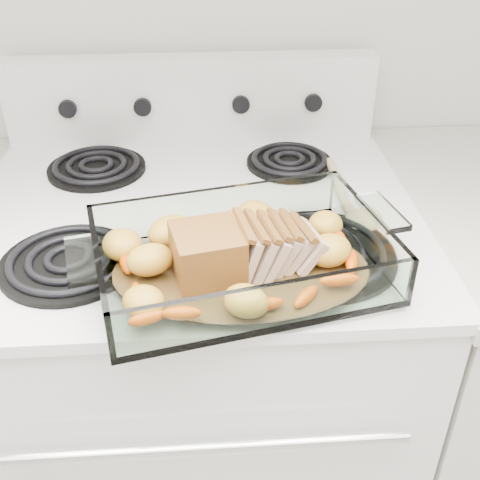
{
  "coord_description": "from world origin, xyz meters",
  "views": [
    {
      "loc": [
        0.02,
        0.74,
        1.47
      ],
      "look_at": [
        0.07,
        1.46,
        0.99
      ],
      "focal_mm": 45.0,
      "sensor_mm": 36.0,
      "label": 1
    }
  ],
  "objects": [
    {
      "name": "roast_vegetables",
      "position": [
        0.06,
        1.48,
        0.97
      ],
      "size": [
        0.36,
        0.2,
        0.04
      ],
      "rotation": [
        0.0,
        0.0,
        0.24
      ],
      "color": "#CE5300",
      "rests_on": "baking_dish"
    },
    {
      "name": "baking_dish",
      "position": [
        0.07,
        1.44,
        0.96
      ],
      "size": [
        0.4,
        0.27,
        0.08
      ],
      "rotation": [
        0.0,
        0.0,
        0.21
      ],
      "color": "silver",
      "rests_on": "electric_range"
    },
    {
      "name": "electric_range",
      "position": [
        0.0,
        1.66,
        0.48
      ],
      "size": [
        0.78,
        0.7,
        1.12
      ],
      "color": "white",
      "rests_on": "ground"
    },
    {
      "name": "wooden_spoon",
      "position": [
        0.28,
        1.63,
        0.95
      ],
      "size": [
        0.06,
        0.26,
        0.02
      ],
      "rotation": [
        0.0,
        0.0,
        0.02
      ],
      "color": "beige",
      "rests_on": "electric_range"
    },
    {
      "name": "pork_roast",
      "position": [
        0.05,
        1.44,
        0.99
      ],
      "size": [
        0.21,
        0.09,
        0.08
      ],
      "rotation": [
        0.0,
        0.0,
        0.4
      ],
      "color": "#8F591B",
      "rests_on": "baking_dish"
    }
  ]
}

